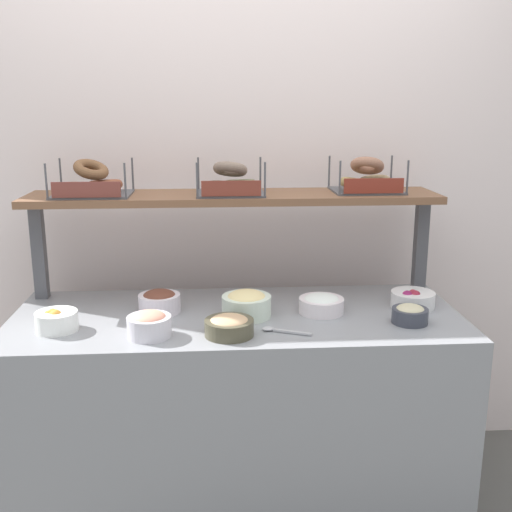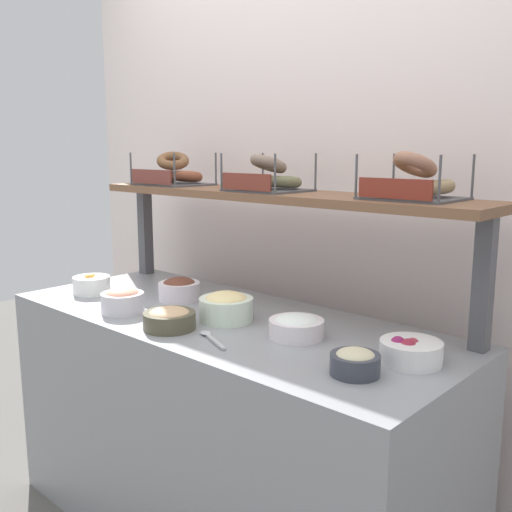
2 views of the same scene
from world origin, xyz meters
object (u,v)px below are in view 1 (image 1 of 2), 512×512
at_px(bowl_hummus, 229,326).
at_px(bagel_basket_poppy, 230,183).
at_px(bowl_lox_spread, 149,324).
at_px(bagel_basket_cinnamon_raisin, 91,184).
at_px(bowl_chocolate_spread, 159,301).
at_px(bowl_fruit_salad, 56,320).
at_px(bowl_egg_salad, 246,304).
at_px(bowl_tuna_salad, 410,314).
at_px(bowl_cream_cheese, 321,304).
at_px(bowl_beet_salad, 413,299).
at_px(serving_spoon_near_plate, 279,330).
at_px(bagel_basket_everything, 366,180).

xyz_separation_m(bowl_hummus, bagel_basket_poppy, (0.02, 0.46, 0.44)).
xyz_separation_m(bowl_lox_spread, bowl_hummus, (0.28, -0.01, -0.01)).
bearing_deg(bowl_lox_spread, bagel_basket_poppy, 56.70).
bearing_deg(bagel_basket_cinnamon_raisin, bowl_chocolate_spread, -36.76).
height_order(bowl_fruit_salad, bowl_hummus, bowl_fruit_salad).
height_order(bowl_egg_salad, bowl_hummus, bowl_egg_salad).
relative_size(bowl_fruit_salad, bowl_hummus, 0.86).
distance_m(bowl_tuna_salad, bowl_chocolate_spread, 0.95).
distance_m(bowl_cream_cheese, bagel_basket_cinnamon_raisin, 1.03).
distance_m(bowl_cream_cheese, bowl_hummus, 0.42).
bearing_deg(bowl_hummus, bowl_beet_salad, 18.93).
distance_m(bowl_lox_spread, bowl_hummus, 0.28).
bearing_deg(bowl_tuna_salad, bowl_egg_salad, 169.20).
distance_m(bowl_hummus, serving_spoon_near_plate, 0.18).
distance_m(bagel_basket_poppy, bagel_basket_everything, 0.57).
bearing_deg(bowl_fruit_salad, bagel_basket_everything, 18.75).
height_order(bowl_egg_salad, bagel_basket_cinnamon_raisin, bagel_basket_cinnamon_raisin).
bearing_deg(bowl_fruit_salad, bowl_hummus, -8.36).
bearing_deg(bowl_lox_spread, bowl_fruit_salad, 166.49).
bearing_deg(bagel_basket_everything, bowl_beet_salad, -59.50).
distance_m(bowl_egg_salad, bowl_lox_spread, 0.39).
height_order(bowl_egg_salad, bowl_lox_spread, bowl_egg_salad).
relative_size(bowl_chocolate_spread, bowl_hummus, 0.94).
relative_size(bowl_cream_cheese, bagel_basket_everything, 0.61).
xyz_separation_m(bowl_lox_spread, serving_spoon_near_plate, (0.45, 0.01, -0.04)).
bearing_deg(bowl_lox_spread, bowl_chocolate_spread, 86.75).
height_order(bowl_beet_salad, serving_spoon_near_plate, bowl_beet_salad).
xyz_separation_m(bowl_hummus, bagel_basket_cinnamon_raisin, (-0.53, 0.47, 0.44)).
height_order(bowl_beet_salad, bagel_basket_everything, bagel_basket_everything).
bearing_deg(bowl_chocolate_spread, bowl_egg_salad, -12.12).
distance_m(bowl_cream_cheese, bowl_lox_spread, 0.67).
distance_m(bowl_chocolate_spread, bagel_basket_poppy, 0.55).
bearing_deg(bowl_fruit_salad, bowl_tuna_salad, -0.55).
xyz_separation_m(bowl_egg_salad, bowl_cream_cheese, (0.29, 0.02, -0.01)).
distance_m(bowl_fruit_salad, bowl_lox_spread, 0.35).
height_order(bowl_egg_salad, bowl_chocolate_spread, bowl_egg_salad).
height_order(bowl_cream_cheese, serving_spoon_near_plate, bowl_cream_cheese).
xyz_separation_m(bowl_tuna_salad, bowl_beet_salad, (0.07, 0.17, -0.00)).
bearing_deg(serving_spoon_near_plate, bowl_lox_spread, -178.96).
distance_m(bowl_chocolate_spread, bagel_basket_everything, 0.99).
relative_size(bowl_chocolate_spread, bagel_basket_everything, 0.57).
xyz_separation_m(bowl_beet_salad, bowl_hummus, (-0.74, -0.25, 0.00)).
distance_m(bowl_tuna_salad, bowl_lox_spread, 0.95).
height_order(bowl_hummus, serving_spoon_near_plate, bowl_hummus).
bearing_deg(bowl_hummus, bagel_basket_cinnamon_raisin, 138.86).
xyz_separation_m(bowl_cream_cheese, bowl_beet_salad, (0.37, 0.04, -0.00)).
distance_m(bowl_lox_spread, bagel_basket_everything, 1.09).
bearing_deg(bagel_basket_poppy, bowl_chocolate_spread, -144.90).
bearing_deg(serving_spoon_near_plate, bowl_cream_cheese, 46.04).
xyz_separation_m(bowl_fruit_salad, bagel_basket_everything, (1.21, 0.41, 0.44)).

